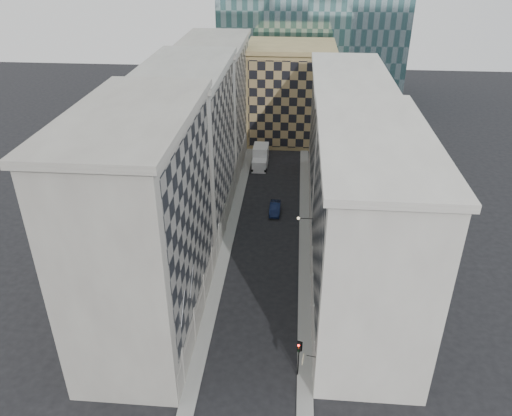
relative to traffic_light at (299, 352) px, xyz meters
The scene contains 15 objects.
ground 7.17m from the traffic_light, 134.58° to the right, with size 260.00×260.00×0.00m, color black.
sidewalk_west 27.37m from the traffic_light, 111.12° to the left, with size 1.50×100.00×0.15m, color gray.
sidewalk_east 25.57m from the traffic_light, 88.42° to the left, with size 1.50×100.00×0.15m, color gray.
bldg_left_a 18.86m from the traffic_light, 157.54° to the left, with size 10.80×22.80×23.70m.
bldg_left_b 33.34m from the traffic_light, 118.54° to the left, with size 10.80×22.80×22.70m.
bldg_left_c 53.26m from the traffic_light, 107.03° to the left, with size 10.80×22.80×21.70m.
bldg_right_a 14.16m from the traffic_light, 58.64° to the left, with size 10.80×26.80×20.70m.
bldg_right_b 38.52m from the traffic_light, 80.37° to the left, with size 10.80×28.80×19.70m.
tan_block 63.65m from the traffic_light, 92.31° to the left, with size 16.80×14.80×18.80m.
flagpoles_left 11.64m from the traffic_light, behind, with size 0.10×6.33×2.33m.
bracket_lamp 19.63m from the traffic_light, 90.51° to the left, with size 1.98×0.36×0.36m.
traffic_light is the anchor object (origin of this frame).
box_truck 49.42m from the traffic_light, 98.50° to the left, with size 2.71×6.50×3.55m.
dark_car 31.88m from the traffic_light, 96.80° to the left, with size 1.59×4.56×1.50m, color #101B3E.
shop_sign 1.84m from the traffic_light, 75.95° to the right, with size 1.22×0.74×0.82m.
Camera 1 is at (3.43, -29.64, 37.07)m, focal length 35.00 mm.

